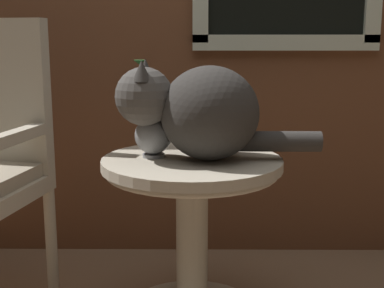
{
  "coord_description": "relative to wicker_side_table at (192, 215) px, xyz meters",
  "views": [
    {
      "loc": [
        0.09,
        -1.7,
        1.01
      ],
      "look_at": [
        0.07,
        0.07,
        0.66
      ],
      "focal_mm": 49.11,
      "sensor_mm": 36.0,
      "label": 1
    }
  ],
  "objects": [
    {
      "name": "pewter_vase_with_ivy",
      "position": [
        -0.14,
        0.02,
        0.3
      ],
      "size": [
        0.13,
        0.13,
        0.33
      ],
      "color": "gray",
      "rests_on": "wicker_side_table"
    },
    {
      "name": "wicker_side_table",
      "position": [
        0.0,
        0.0,
        0.0
      ],
      "size": [
        0.63,
        0.63,
        0.61
      ],
      "color": "#B2A893",
      "rests_on": "ground_plane"
    },
    {
      "name": "cat",
      "position": [
        0.03,
        -0.02,
        0.37
      ],
      "size": [
        0.7,
        0.32,
        0.34
      ],
      "color": "#33302D",
      "rests_on": "wicker_side_table"
    }
  ]
}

